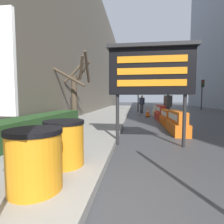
% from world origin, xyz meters
% --- Properties ---
extents(ground_plane, '(120.00, 120.00, 0.00)m').
position_xyz_m(ground_plane, '(0.00, 0.00, 0.00)').
color(ground_plane, '#3F3F42').
extents(building_left_facade, '(0.40, 50.40, 12.70)m').
position_xyz_m(building_left_facade, '(-3.53, 9.80, 6.35)').
color(building_left_facade, '#706656').
rests_on(building_left_facade, ground_plane).
extents(hedge_strip, '(0.90, 6.08, 0.64)m').
position_xyz_m(hedge_strip, '(-2.73, 3.65, 0.48)').
color(hedge_strip, '#284C23').
rests_on(hedge_strip, sidewalk_left).
extents(bare_tree, '(1.62, 1.72, 3.56)m').
position_xyz_m(bare_tree, '(-2.54, 7.16, 1.95)').
color(bare_tree, '#4C3D2D').
rests_on(bare_tree, sidewalk_left).
extents(barrel_drum_foreground, '(0.73, 0.73, 0.82)m').
position_xyz_m(barrel_drum_foreground, '(-0.77, 0.32, 0.58)').
color(barrel_drum_foreground, orange).
rests_on(barrel_drum_foreground, sidewalk_left).
extents(barrel_drum_middle, '(0.73, 0.73, 0.82)m').
position_xyz_m(barrel_drum_middle, '(-0.73, 1.21, 0.58)').
color(barrel_drum_middle, orange).
rests_on(barrel_drum_middle, sidewalk_left).
extents(message_board, '(2.50, 0.36, 2.89)m').
position_xyz_m(message_board, '(0.99, 3.33, 2.16)').
color(message_board, '#28282B').
rests_on(message_board, ground_plane).
extents(jersey_barrier_orange_near, '(0.57, 1.95, 0.89)m').
position_xyz_m(jersey_barrier_orange_near, '(2.23, 5.40, 0.39)').
color(jersey_barrier_orange_near, orange).
rests_on(jersey_barrier_orange_near, ground_plane).
extents(jersey_barrier_orange_far, '(0.52, 1.92, 0.79)m').
position_xyz_m(jersey_barrier_orange_far, '(2.23, 7.68, 0.35)').
color(jersey_barrier_orange_far, orange).
rests_on(jersey_barrier_orange_far, ground_plane).
extents(jersey_barrier_red_striped, '(0.55, 2.07, 0.95)m').
position_xyz_m(jersey_barrier_red_striped, '(2.23, 9.96, 0.42)').
color(jersey_barrier_red_striped, red).
rests_on(jersey_barrier_red_striped, ground_plane).
extents(jersey_barrier_cream, '(0.51, 1.74, 0.82)m').
position_xyz_m(jersey_barrier_cream, '(2.23, 12.23, 0.36)').
color(jersey_barrier_cream, beige).
rests_on(jersey_barrier_cream, ground_plane).
extents(traffic_cone_near, '(0.44, 0.44, 0.79)m').
position_xyz_m(traffic_cone_near, '(2.19, 7.13, 0.39)').
color(traffic_cone_near, black).
rests_on(traffic_cone_near, ground_plane).
extents(traffic_cone_mid, '(0.41, 0.41, 0.74)m').
position_xyz_m(traffic_cone_mid, '(1.53, 11.53, 0.36)').
color(traffic_cone_mid, black).
rests_on(traffic_cone_mid, ground_plane).
extents(traffic_light_near_curb, '(0.28, 0.44, 4.60)m').
position_xyz_m(traffic_light_near_curb, '(0.89, 16.13, 3.30)').
color(traffic_light_near_curb, '#2D2D30').
rests_on(traffic_light_near_curb, ground_plane).
extents(traffic_light_far_side, '(0.28, 0.45, 3.53)m').
position_xyz_m(traffic_light_far_side, '(8.36, 19.89, 2.57)').
color(traffic_light_far_side, '#2D2D30').
rests_on(traffic_light_far_side, ground_plane).
extents(pedestrian_worker, '(0.55, 0.53, 1.81)m').
position_xyz_m(pedestrian_worker, '(2.59, 9.38, 1.07)').
color(pedestrian_worker, '#514C42').
rests_on(pedestrian_worker, ground_plane).
extents(pedestrian_passerby, '(0.51, 0.47, 1.68)m').
position_xyz_m(pedestrian_passerby, '(1.21, 14.95, 0.99)').
color(pedestrian_passerby, '#333338').
rests_on(pedestrian_passerby, ground_plane).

